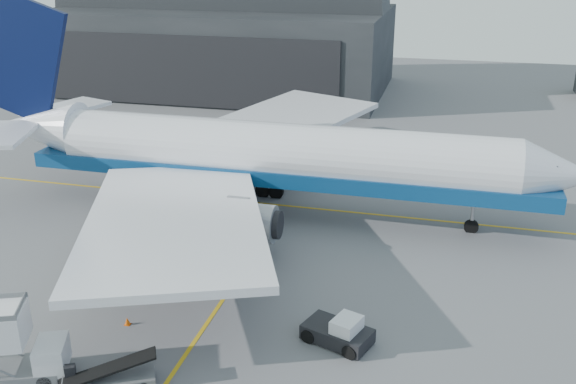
# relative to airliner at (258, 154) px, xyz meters

# --- Properties ---
(ground) EXTENTS (200.00, 200.00, 0.00)m
(ground) POSITION_rel_airliner_xyz_m (2.04, -18.38, -5.00)
(ground) COLOR #565659
(ground) RESTS_ON ground
(taxi_lines) EXTENTS (80.00, 42.12, 0.02)m
(taxi_lines) POSITION_rel_airliner_xyz_m (2.04, -5.71, -4.99)
(taxi_lines) COLOR gold
(taxi_lines) RESTS_ON ground
(hangar) EXTENTS (50.00, 28.30, 28.00)m
(hangar) POSITION_rel_airliner_xyz_m (-19.96, 46.57, 4.54)
(hangar) COLOR black
(hangar) RESTS_ON ground
(airliner) EXTENTS (50.95, 49.40, 17.88)m
(airliner) POSITION_rel_airliner_xyz_m (0.00, 0.00, 0.00)
(airliner) COLOR white
(airliner) RESTS_ON ground
(pushback_tug) EXTENTS (4.28, 3.29, 1.76)m
(pushback_tug) POSITION_rel_airliner_xyz_m (9.99, -17.25, -4.34)
(pushback_tug) COLOR black
(pushback_tug) RESTS_ON ground
(belt_loader_a) EXTENTS (4.78, 3.50, 1.85)m
(belt_loader_a) POSITION_rel_airliner_xyz_m (-0.61, -24.17, -4.43)
(belt_loader_a) COLOR slate
(belt_loader_a) RESTS_ON ground
(traffic_cone) EXTENTS (0.34, 0.34, 0.48)m
(traffic_cone) POSITION_rel_airliner_xyz_m (-2.47, -18.59, -4.77)
(traffic_cone) COLOR #E55407
(traffic_cone) RESTS_ON ground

